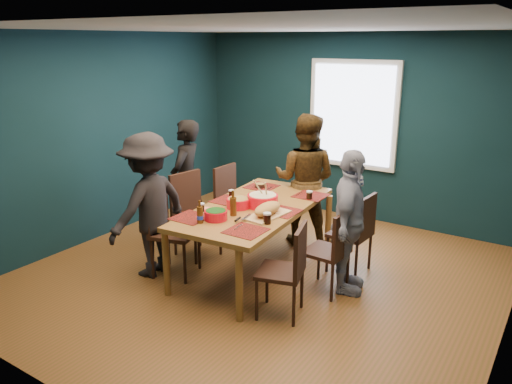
# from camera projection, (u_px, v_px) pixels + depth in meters

# --- Properties ---
(room) EXTENTS (5.01, 5.01, 2.71)m
(room) POSITION_uv_depth(u_px,v_px,m) (274.00, 155.00, 5.51)
(room) COLOR brown
(room) RESTS_ON ground
(dining_table) EXTENTS (1.22, 2.19, 0.80)m
(dining_table) POSITION_uv_depth(u_px,v_px,m) (255.00, 212.00, 5.61)
(dining_table) COLOR olive
(dining_table) RESTS_ON floor
(chair_left_far) EXTENTS (0.46, 0.46, 0.98)m
(chair_left_far) POSITION_uv_depth(u_px,v_px,m) (231.00, 196.00, 6.72)
(chair_left_far) COLOR black
(chair_left_far) RESTS_ON floor
(chair_left_mid) EXTENTS (0.54, 0.54, 1.03)m
(chair_left_mid) POSITION_uv_depth(u_px,v_px,m) (192.00, 207.00, 6.17)
(chair_left_mid) COLOR black
(chair_left_mid) RESTS_ON floor
(chair_left_near) EXTENTS (0.58, 0.58, 1.03)m
(chair_left_near) POSITION_uv_depth(u_px,v_px,m) (167.00, 224.00, 5.62)
(chair_left_near) COLOR black
(chair_left_near) RESTS_ON floor
(chair_right_far) EXTENTS (0.45, 0.45, 0.94)m
(chair_right_far) POSITION_uv_depth(u_px,v_px,m) (357.00, 228.00, 5.64)
(chair_right_far) COLOR black
(chair_right_far) RESTS_ON floor
(chair_right_mid) EXTENTS (0.44, 0.44, 0.92)m
(chair_right_mid) POSITION_uv_depth(u_px,v_px,m) (334.00, 246.00, 5.18)
(chair_right_mid) COLOR black
(chair_right_mid) RESTS_ON floor
(chair_right_near) EXTENTS (0.52, 0.52, 0.93)m
(chair_right_near) POSITION_uv_depth(u_px,v_px,m) (289.00, 264.00, 4.74)
(chair_right_near) COLOR black
(chair_right_near) RESTS_ON floor
(person_far_left) EXTENTS (0.54, 0.68, 1.62)m
(person_far_left) POSITION_uv_depth(u_px,v_px,m) (186.00, 181.00, 6.57)
(person_far_left) COLOR black
(person_far_left) RESTS_ON floor
(person_back) EXTENTS (0.96, 0.82, 1.71)m
(person_back) POSITION_uv_depth(u_px,v_px,m) (305.00, 180.00, 6.45)
(person_back) COLOR black
(person_back) RESTS_ON floor
(person_right) EXTENTS (0.61, 0.97, 1.54)m
(person_right) POSITION_uv_depth(u_px,v_px,m) (349.00, 223.00, 5.17)
(person_right) COLOR white
(person_right) RESTS_ON floor
(person_near_left) EXTENTS (0.64, 1.08, 1.64)m
(person_near_left) POSITION_uv_depth(u_px,v_px,m) (149.00, 205.00, 5.55)
(person_near_left) COLOR black
(person_near_left) RESTS_ON floor
(bowl_salad) EXTENTS (0.26, 0.26, 0.11)m
(bowl_salad) POSITION_uv_depth(u_px,v_px,m) (238.00, 203.00, 5.52)
(bowl_salad) COLOR red
(bowl_salad) RESTS_ON dining_table
(bowl_dumpling) EXTENTS (0.34, 0.34, 0.32)m
(bowl_dumpling) POSITION_uv_depth(u_px,v_px,m) (263.00, 200.00, 5.55)
(bowl_dumpling) COLOR red
(bowl_dumpling) RESTS_ON dining_table
(bowl_herbs) EXTENTS (0.24, 0.24, 0.10)m
(bowl_herbs) POSITION_uv_depth(u_px,v_px,m) (216.00, 215.00, 5.15)
(bowl_herbs) COLOR red
(bowl_herbs) RESTS_ON dining_table
(cutting_board) EXTENTS (0.33, 0.66, 0.15)m
(cutting_board) POSITION_uv_depth(u_px,v_px,m) (267.00, 210.00, 5.25)
(cutting_board) COLOR #DCBB76
(cutting_board) RESTS_ON dining_table
(small_bowl) EXTENTS (0.13, 0.13, 0.06)m
(small_bowl) POSITION_uv_depth(u_px,v_px,m) (260.00, 185.00, 6.27)
(small_bowl) COLOR black
(small_bowl) RESTS_ON dining_table
(beer_bottle_a) EXTENTS (0.07, 0.07, 0.24)m
(beer_bottle_a) POSITION_uv_depth(u_px,v_px,m) (200.00, 215.00, 5.05)
(beer_bottle_a) COLOR #48280D
(beer_bottle_a) RESTS_ON dining_table
(beer_bottle_b) EXTENTS (0.07, 0.07, 0.28)m
(beer_bottle_b) POSITION_uv_depth(u_px,v_px,m) (233.00, 206.00, 5.26)
(beer_bottle_b) COLOR #48280D
(beer_bottle_b) RESTS_ON dining_table
(cola_glass_a) EXTENTS (0.07, 0.07, 0.09)m
(cola_glass_a) POSITION_uv_depth(u_px,v_px,m) (201.00, 207.00, 5.40)
(cola_glass_a) COLOR black
(cola_glass_a) RESTS_ON dining_table
(cola_glass_b) EXTENTS (0.08, 0.08, 0.12)m
(cola_glass_b) POSITION_uv_depth(u_px,v_px,m) (267.00, 218.00, 5.04)
(cola_glass_b) COLOR black
(cola_glass_b) RESTS_ON dining_table
(cola_glass_c) EXTENTS (0.07, 0.07, 0.10)m
(cola_glass_c) POSITION_uv_depth(u_px,v_px,m) (309.00, 195.00, 5.81)
(cola_glass_c) COLOR black
(cola_glass_c) RESTS_ON dining_table
(cola_glass_d) EXTENTS (0.06, 0.06, 0.09)m
(cola_glass_d) POSITION_uv_depth(u_px,v_px,m) (231.00, 193.00, 5.90)
(cola_glass_d) COLOR black
(cola_glass_d) RESTS_ON dining_table
(napkin_a) EXTENTS (0.17, 0.17, 0.00)m
(napkin_a) POSITION_uv_depth(u_px,v_px,m) (283.00, 211.00, 5.41)
(napkin_a) COLOR #F37B66
(napkin_a) RESTS_ON dining_table
(napkin_b) EXTENTS (0.15, 0.15, 0.00)m
(napkin_b) POSITION_uv_depth(u_px,v_px,m) (208.00, 209.00, 5.48)
(napkin_b) COLOR #F37B66
(napkin_b) RESTS_ON dining_table
(napkin_c) EXTENTS (0.17, 0.17, 0.00)m
(napkin_c) POSITION_uv_depth(u_px,v_px,m) (242.00, 231.00, 4.86)
(napkin_c) COLOR #F37B66
(napkin_c) RESTS_ON dining_table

